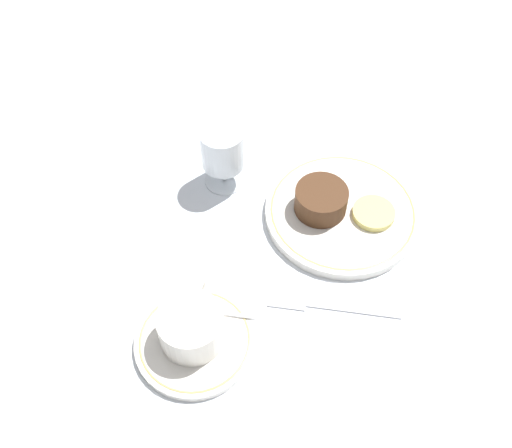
{
  "coord_description": "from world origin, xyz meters",
  "views": [
    {
      "loc": [
        -0.51,
        -0.01,
        0.69
      ],
      "look_at": [
        -0.04,
        0.08,
        0.04
      ],
      "focal_mm": 42.0,
      "sensor_mm": 36.0,
      "label": 1
    }
  ],
  "objects_px": {
    "coffee_cup": "(191,327)",
    "dessert_cake": "(322,200)",
    "dinner_plate": "(342,212)",
    "wine_glass": "(223,151)",
    "fork": "(319,305)"
  },
  "relations": [
    {
      "from": "coffee_cup",
      "to": "dessert_cake",
      "type": "bearing_deg",
      "value": -29.88
    },
    {
      "from": "dinner_plate",
      "to": "wine_glass",
      "type": "height_order",
      "value": "wine_glass"
    },
    {
      "from": "coffee_cup",
      "to": "wine_glass",
      "type": "xyz_separation_m",
      "value": [
        0.27,
        0.02,
        0.03
      ]
    },
    {
      "from": "dinner_plate",
      "to": "dessert_cake",
      "type": "relative_size",
      "value": 2.95
    },
    {
      "from": "wine_glass",
      "to": "dessert_cake",
      "type": "distance_m",
      "value": 0.16
    },
    {
      "from": "dinner_plate",
      "to": "fork",
      "type": "bearing_deg",
      "value": 174.79
    },
    {
      "from": "wine_glass",
      "to": "dinner_plate",
      "type": "bearing_deg",
      "value": -100.5
    },
    {
      "from": "dessert_cake",
      "to": "coffee_cup",
      "type": "bearing_deg",
      "value": 150.12
    },
    {
      "from": "wine_glass",
      "to": "dessert_cake",
      "type": "xyz_separation_m",
      "value": [
        -0.04,
        -0.15,
        -0.03
      ]
    },
    {
      "from": "coffee_cup",
      "to": "fork",
      "type": "bearing_deg",
      "value": -62.36
    },
    {
      "from": "coffee_cup",
      "to": "dessert_cake",
      "type": "height_order",
      "value": "coffee_cup"
    },
    {
      "from": "wine_glass",
      "to": "coffee_cup",
      "type": "bearing_deg",
      "value": -175.82
    },
    {
      "from": "fork",
      "to": "dessert_cake",
      "type": "xyz_separation_m",
      "value": [
        0.15,
        0.02,
        0.03
      ]
    },
    {
      "from": "wine_glass",
      "to": "fork",
      "type": "relative_size",
      "value": 0.59
    },
    {
      "from": "dinner_plate",
      "to": "fork",
      "type": "height_order",
      "value": "dinner_plate"
    }
  ]
}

